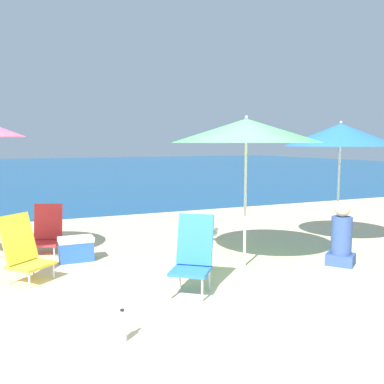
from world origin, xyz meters
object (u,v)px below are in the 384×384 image
at_px(person_seated_near, 341,238).
at_px(seagull, 211,233).
at_px(beach_umbrella_blue, 340,135).
at_px(cooler_box, 76,249).
at_px(beach_chair_yellow, 23,249).
at_px(water_bottle, 122,329).
at_px(beach_chair_blue, 193,253).
at_px(beach_chair_red, 47,231).
at_px(beach_umbrella_green, 246,131).

xyz_separation_m(person_seated_near, seagull, (-1.00, 2.06, -0.25)).
height_order(beach_umbrella_blue, cooler_box, beach_umbrella_blue).
xyz_separation_m(beach_umbrella_blue, beach_chair_yellow, (-4.81, 0.20, -1.44)).
bearing_deg(water_bottle, beach_chair_blue, 40.56).
xyz_separation_m(beach_chair_red, cooler_box, (0.33, -0.73, -0.16)).
height_order(beach_umbrella_green, beach_chair_red, beach_umbrella_green).
height_order(person_seated_near, seagull, person_seated_near).
bearing_deg(person_seated_near, beach_umbrella_green, 122.06).
distance_m(beach_umbrella_blue, cooler_box, 4.48).
relative_size(beach_umbrella_blue, beach_chair_blue, 2.34).
xyz_separation_m(beach_umbrella_blue, person_seated_near, (-0.72, -0.87, -1.45)).
bearing_deg(seagull, beach_umbrella_blue, -34.88).
bearing_deg(beach_chair_blue, seagull, 96.69).
bearing_deg(person_seated_near, beach_umbrella_blue, 13.67).
xyz_separation_m(beach_chair_blue, beach_chair_red, (-1.37, 2.56, -0.11)).
distance_m(beach_chair_yellow, seagull, 3.26).
bearing_deg(person_seated_near, beach_chair_blue, 146.34).
distance_m(beach_chair_red, cooler_box, 0.81).
bearing_deg(person_seated_near, seagull, 79.15).
distance_m(beach_chair_red, person_seated_near, 4.42).
distance_m(beach_umbrella_blue, water_bottle, 4.85).
bearing_deg(beach_umbrella_blue, person_seated_near, -129.61).
bearing_deg(beach_chair_blue, water_bottle, -101.58).
relative_size(beach_umbrella_blue, beach_chair_red, 2.75).
relative_size(person_seated_near, cooler_box, 1.85).
relative_size(beach_chair_red, person_seated_near, 0.83).
bearing_deg(cooler_box, beach_umbrella_blue, -11.62).
distance_m(beach_umbrella_blue, seagull, 2.69).
bearing_deg(beach_umbrella_green, beach_chair_blue, -149.73).
distance_m(beach_umbrella_blue, beach_chair_yellow, 5.02).
distance_m(beach_umbrella_blue, beach_chair_red, 4.91).
height_order(person_seated_near, cooler_box, person_seated_near).
bearing_deg(beach_chair_yellow, beach_chair_red, 32.98).
bearing_deg(seagull, cooler_box, -171.40).
bearing_deg(water_bottle, seagull, 52.33).
height_order(beach_umbrella_blue, beach_chair_blue, beach_umbrella_blue).
bearing_deg(water_bottle, cooler_box, 89.25).
relative_size(person_seated_near, seagull, 3.34).
relative_size(beach_umbrella_green, water_bottle, 7.12).
bearing_deg(seagull, beach_chair_red, 172.21).
relative_size(beach_umbrella_green, beach_chair_blue, 2.35).
bearing_deg(cooler_box, beach_chair_blue, -60.38).
bearing_deg(beach_chair_blue, person_seated_near, 40.93).
height_order(beach_chair_yellow, cooler_box, beach_chair_yellow).
bearing_deg(beach_chair_yellow, beach_umbrella_green, -52.19).
xyz_separation_m(beach_umbrella_green, beach_chair_red, (-2.43, 1.94, -1.53)).
relative_size(beach_chair_blue, seagull, 3.26).
height_order(beach_umbrella_blue, seagull, beach_umbrella_blue).
bearing_deg(cooler_box, person_seated_near, -26.89).
bearing_deg(water_bottle, beach_umbrella_green, 35.79).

